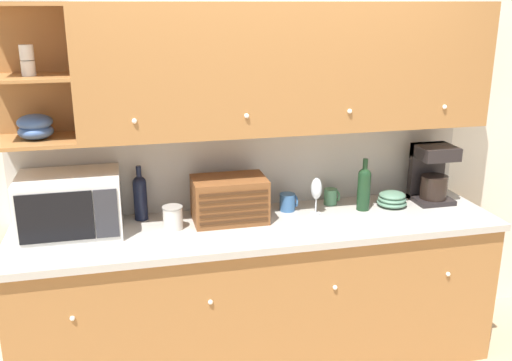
# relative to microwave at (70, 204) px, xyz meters

# --- Properties ---
(ground_plane) EXTENTS (24.00, 24.00, 0.00)m
(ground_plane) POSITION_rel_microwave_xyz_m (1.03, 0.22, -1.07)
(ground_plane) COLOR tan
(wall_back) EXTENTS (5.16, 0.06, 2.60)m
(wall_back) POSITION_rel_microwave_xyz_m (1.03, 0.25, 0.23)
(wall_back) COLOR silver
(wall_back) RESTS_ON ground_plane
(counter_unit) EXTENTS (2.78, 0.67, 0.91)m
(counter_unit) POSITION_rel_microwave_xyz_m (1.03, -0.10, -0.62)
(counter_unit) COLOR #A36B38
(counter_unit) RESTS_ON ground_plane
(backsplash_panel) EXTENTS (2.76, 0.01, 0.50)m
(backsplash_panel) POSITION_rel_microwave_xyz_m (1.03, 0.21, 0.09)
(backsplash_panel) COLOR #B7B2A8
(backsplash_panel) RESTS_ON counter_unit
(upper_cabinets) EXTENTS (2.76, 0.37, 0.71)m
(upper_cabinets) POSITION_rel_microwave_xyz_m (1.20, 0.04, 0.69)
(upper_cabinets) COLOR #A36B38
(upper_cabinets) RESTS_ON backsplash_panel
(microwave) EXTENTS (0.53, 0.39, 0.33)m
(microwave) POSITION_rel_microwave_xyz_m (0.00, 0.00, 0.00)
(microwave) COLOR silver
(microwave) RESTS_ON counter_unit
(wine_bottle) EXTENTS (0.08, 0.08, 0.32)m
(wine_bottle) POSITION_rel_microwave_xyz_m (0.37, 0.12, -0.02)
(wine_bottle) COLOR black
(wine_bottle) RESTS_ON counter_unit
(storage_canister) EXTENTS (0.11, 0.11, 0.13)m
(storage_canister) POSITION_rel_microwave_xyz_m (0.54, -0.07, -0.10)
(storage_canister) COLOR silver
(storage_canister) RESTS_ON counter_unit
(bread_box) EXTENTS (0.42, 0.28, 0.26)m
(bread_box) POSITION_rel_microwave_xyz_m (0.87, -0.02, -0.04)
(bread_box) COLOR brown
(bread_box) RESTS_ON counter_unit
(mug_blue_second) EXTENTS (0.11, 0.09, 0.11)m
(mug_blue_second) POSITION_rel_microwave_xyz_m (1.24, 0.06, -0.11)
(mug_blue_second) COLOR #38669E
(mug_blue_second) RESTS_ON counter_unit
(wine_glass) EXTENTS (0.07, 0.07, 0.22)m
(wine_glass) POSITION_rel_microwave_xyz_m (1.39, -0.03, -0.01)
(wine_glass) COLOR silver
(wine_glass) RESTS_ON counter_unit
(mug) EXTENTS (0.09, 0.08, 0.10)m
(mug) POSITION_rel_microwave_xyz_m (1.54, 0.11, -0.11)
(mug) COLOR #4C845B
(mug) RESTS_ON counter_unit
(second_wine_bottle) EXTENTS (0.08, 0.08, 0.32)m
(second_wine_bottle) POSITION_rel_microwave_xyz_m (1.69, -0.03, -0.02)
(second_wine_bottle) COLOR #19381E
(second_wine_bottle) RESTS_ON counter_unit
(bowl_stack_on_counter) EXTENTS (0.18, 0.18, 0.09)m
(bowl_stack_on_counter) POSITION_rel_microwave_xyz_m (1.89, -0.01, -0.12)
(bowl_stack_on_counter) COLOR slate
(bowl_stack_on_counter) RESTS_ON counter_unit
(coffee_maker) EXTENTS (0.23, 0.22, 0.36)m
(coffee_maker) POSITION_rel_microwave_xyz_m (2.17, 0.03, 0.02)
(coffee_maker) COLOR black
(coffee_maker) RESTS_ON counter_unit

